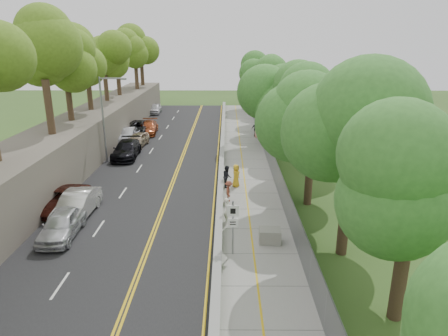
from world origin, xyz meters
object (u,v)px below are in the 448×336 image
Objects in this scene: signpost at (233,222)px; person_far at (256,129)px; streetlight at (105,114)px; construction_barrel at (257,134)px; car_1 at (77,205)px; car_2 at (64,200)px; car_0 at (62,224)px; concrete_block at (270,236)px; painter_0 at (236,176)px.

signpost is 1.64× the size of person_far.
streetlight is 2.58× the size of signpost.
car_1 is at bearing -120.96° from construction_barrel.
construction_barrel is at bearing 112.03° from person_far.
streetlight is 11.72m from car_2.
streetlight is at bearing 93.36° from car_0.
streetlight is 9.46× the size of construction_barrel.
concrete_block is 9.33m from painter_0.
painter_0 reaches higher than car_1.
car_1 is 2.66× the size of person_far.
signpost is 10.31m from car_0.
car_2 is (-1.43, 3.94, -0.09)m from car_0.
painter_0 is (-1.75, 9.15, 0.49)m from concrete_block.
concrete_block is at bearing 90.61° from person_far.
construction_barrel is (14.76, 10.08, -4.17)m from streetlight.
signpost is at bearing -24.44° from car_2.
concrete_block is 0.24× the size of car_1.
car_1 is 1.00× the size of car_2.
painter_0 reaches higher than car_2.
person_far is at bearing 35.26° from streetlight.
signpost is 27.58m from person_far.
concrete_block is at bearing -15.76° from car_2.
car_2 is at bearing 107.75° from car_0.
car_2 is at bearing 132.54° from painter_0.
car_1 is 2.79× the size of painter_0.
car_2 is at bearing 161.25° from concrete_block.
person_far reaches higher than car_1.
signpost reaches higher than painter_0.
painter_0 reaches higher than car_0.
person_far is at bearing 60.30° from car_0.
car_2 is (0.03, -11.06, -3.90)m from streetlight.
streetlight is at bearing 82.96° from painter_0.
streetlight is 4.22× the size of person_far.
construction_barrel is 0.61m from person_far.
signpost is 12.99m from car_2.
car_0 reaches higher than car_2.
streetlight is 18.32m from person_far.
car_1 is at bearing 154.85° from signpost.
car_1 is at bearing -38.85° from car_2.
streetlight reaches higher than signpost.
car_0 reaches higher than construction_barrel.
construction_barrel is (3.25, 27.09, -1.49)m from signpost.
streetlight is 15.54m from car_0.
signpost is 0.62× the size of car_2.
person_far reaches higher than construction_barrel.
concrete_block is (13.66, -15.68, -4.18)m from streetlight.
streetlight reaches higher than painter_0.
car_2 is (-13.63, 4.63, 0.28)m from concrete_block.
person_far is (14.63, 21.42, 0.26)m from car_2.
person_far is (13.29, 22.62, 0.13)m from car_1.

